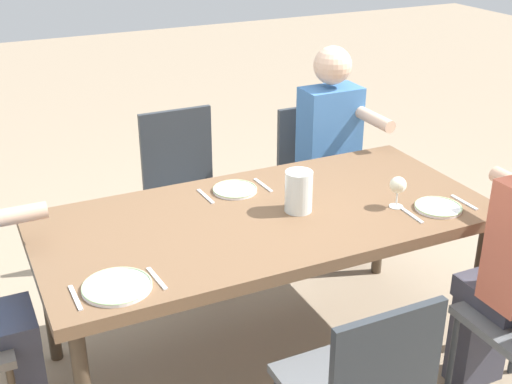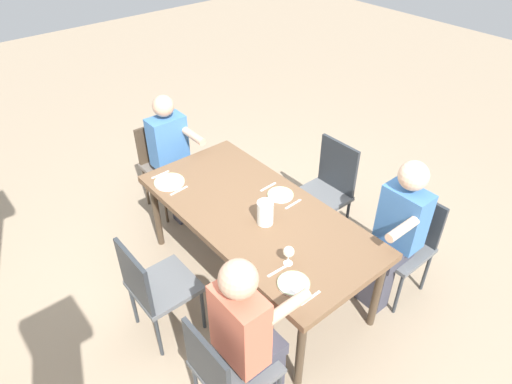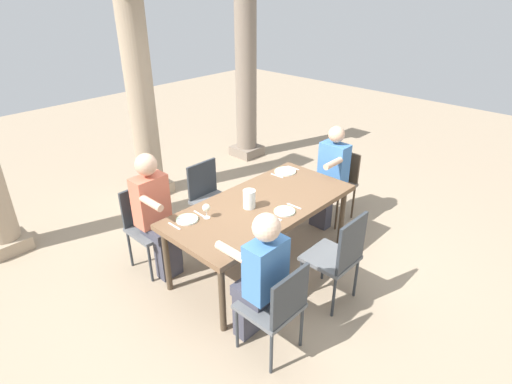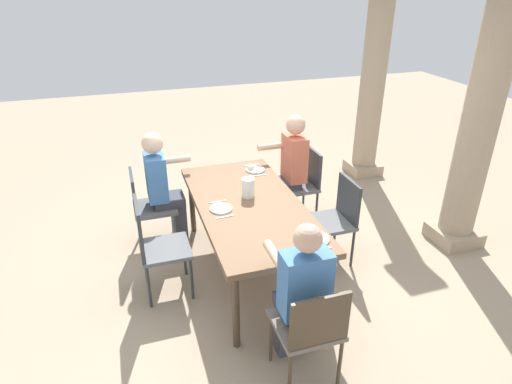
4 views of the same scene
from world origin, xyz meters
TOP-DOWN VIEW (x-y plane):
  - ground_plane at (0.00, 0.00)m, footprint 16.00×16.00m
  - dining_table at (0.00, 0.00)m, footprint 2.02×0.96m
  - chair_west_south at (-0.79, -0.90)m, footprint 0.44×0.44m
  - chair_mid_south at (0.06, -0.90)m, footprint 0.44×0.44m
  - diner_woman_green at (-0.80, -0.71)m, footprint 0.35×0.50m
  - plate_0 at (-0.73, 0.29)m, footprint 0.21×0.21m
  - wine_glass_0 at (-0.57, 0.19)m, footprint 0.08×0.08m
  - fork_0 at (-0.88, 0.29)m, footprint 0.02×0.17m
  - spoon_0 at (-0.58, 0.29)m, footprint 0.02×0.17m
  - plate_1 at (0.03, -0.28)m, footprint 0.21×0.21m
  - fork_1 at (-0.12, -0.28)m, footprint 0.02×0.17m
  - spoon_1 at (0.18, -0.28)m, footprint 0.02×0.17m
  - plate_2 at (0.75, 0.32)m, footprint 0.26×0.26m
  - fork_2 at (0.60, 0.32)m, footprint 0.03×0.17m
  - spoon_2 at (0.90, 0.32)m, footprint 0.02×0.17m
  - water_pitcher at (-0.15, 0.03)m, footprint 0.12×0.12m

SIDE VIEW (x-z plane):
  - ground_plane at x=0.00m, z-range 0.00..0.00m
  - chair_west_south at x=-0.79m, z-range 0.07..0.94m
  - chair_mid_south at x=0.06m, z-range 0.07..1.02m
  - diner_woman_green at x=-0.80m, z-range 0.05..1.34m
  - dining_table at x=0.00m, z-range 0.32..1.08m
  - fork_0 at x=-0.88m, z-range 0.76..0.77m
  - spoon_0 at x=-0.58m, z-range 0.76..0.77m
  - fork_1 at x=-0.12m, z-range 0.76..0.77m
  - spoon_1 at x=0.18m, z-range 0.76..0.77m
  - fork_2 at x=0.60m, z-range 0.76..0.77m
  - spoon_2 at x=0.90m, z-range 0.76..0.77m
  - plate_2 at x=0.75m, z-range 0.76..0.78m
  - plate_0 at x=-0.73m, z-range 0.76..0.78m
  - plate_1 at x=0.03m, z-range 0.76..0.78m
  - water_pitcher at x=-0.15m, z-range 0.75..0.94m
  - wine_glass_0 at x=-0.57m, z-range 0.79..0.94m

